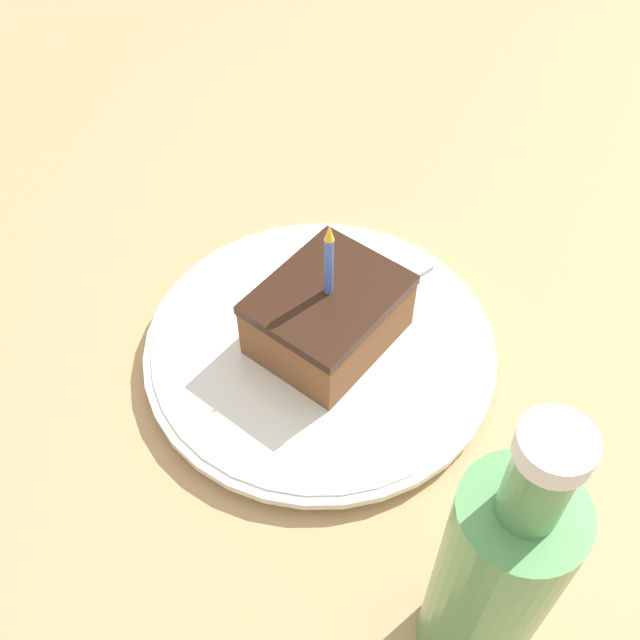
% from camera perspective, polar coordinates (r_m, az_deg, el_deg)
% --- Properties ---
extents(ground_plane, '(2.40, 2.40, 0.04)m').
position_cam_1_polar(ground_plane, '(0.63, 2.85, -4.36)').
color(ground_plane, tan).
rests_on(ground_plane, ground).
extents(plate, '(0.28, 0.28, 0.02)m').
position_cam_1_polar(plate, '(0.61, 0.00, -2.15)').
color(plate, white).
rests_on(plate, ground_plane).
extents(cake_slice, '(0.09, 0.11, 0.12)m').
position_cam_1_polar(cake_slice, '(0.59, 0.63, 0.41)').
color(cake_slice, brown).
rests_on(cake_slice, plate).
extents(fork, '(0.06, 0.18, 0.00)m').
position_cam_1_polar(fork, '(0.63, 2.82, 1.67)').
color(fork, '#B2B2B7').
rests_on(fork, plate).
extents(bottle, '(0.06, 0.06, 0.24)m').
position_cam_1_polar(bottle, '(0.43, 13.11, -18.56)').
color(bottle, '#599959').
rests_on(bottle, ground_plane).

